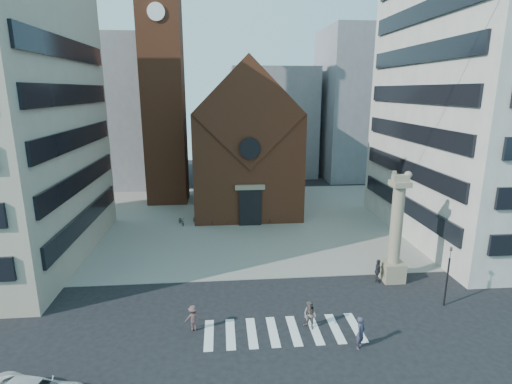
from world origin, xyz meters
TOP-DOWN VIEW (x-y plane):
  - ground at (0.00, 0.00)m, footprint 120.00×120.00m
  - piazza at (0.00, 19.00)m, footprint 46.00×30.00m
  - zebra_crossing at (0.55, -3.00)m, footprint 10.20×3.20m
  - church at (0.00, 25.04)m, footprint 12.00×16.65m
  - campanile at (-10.00, 28.00)m, footprint 5.50×5.50m
  - building_right at (24.00, 12.00)m, footprint 18.00×22.00m
  - bg_block_left at (-20.00, 40.00)m, footprint 16.00×14.00m
  - bg_block_mid at (6.00, 45.00)m, footprint 14.00×12.00m
  - bg_block_right at (22.00, 42.00)m, footprint 16.00×14.00m
  - lion_column at (10.01, 3.00)m, footprint 1.63×1.60m
  - traffic_light at (12.00, -1.00)m, footprint 0.13×0.16m
  - pedestrian_0 at (4.66, -4.99)m, footprint 0.83×0.82m
  - pedestrian_1 at (2.21, -2.83)m, footprint 1.11×1.11m
  - pedestrian_2 at (8.74, 2.76)m, footprint 0.83×1.18m
  - pedestrian_3 at (-4.93, -2.38)m, footprint 1.11×0.69m
  - scooter_0 at (-7.50, 17.68)m, footprint 1.20×1.81m
  - scooter_1 at (-5.94, 17.68)m, footprint 1.06×1.71m
  - scooter_2 at (-4.37, 17.68)m, footprint 1.20×1.81m
  - scooter_3 at (-2.81, 17.68)m, footprint 1.06×1.71m
  - scooter_4 at (-1.24, 17.68)m, footprint 1.20×1.81m
  - scooter_5 at (0.33, 17.68)m, footprint 1.06×1.71m
  - scooter_6 at (1.89, 17.68)m, footprint 1.20×1.81m

SIDE VIEW (x-z plane):
  - ground at x=0.00m, z-range 0.00..0.00m
  - zebra_crossing at x=0.55m, z-range 0.00..0.01m
  - piazza at x=0.00m, z-range 0.00..0.05m
  - scooter_0 at x=-7.50m, z-range 0.05..0.95m
  - scooter_2 at x=-4.37m, z-range 0.05..0.95m
  - scooter_4 at x=-1.24m, z-range 0.05..0.95m
  - scooter_6 at x=1.89m, z-range 0.05..0.95m
  - scooter_1 at x=-5.94m, z-range 0.05..1.05m
  - scooter_3 at x=-2.81m, z-range 0.05..1.05m
  - scooter_5 at x=0.33m, z-range 0.05..1.05m
  - pedestrian_3 at x=-4.93m, z-range 0.00..1.65m
  - pedestrian_1 at x=2.21m, z-range 0.00..1.81m
  - pedestrian_2 at x=8.74m, z-range 0.00..1.85m
  - pedestrian_0 at x=4.66m, z-range 0.00..1.93m
  - traffic_light at x=12.00m, z-range 0.14..4.44m
  - lion_column at x=10.01m, z-range -0.88..7.79m
  - church at x=0.00m, z-range -1.02..16.98m
  - bg_block_mid at x=6.00m, z-range 0.00..18.00m
  - bg_block_left at x=-20.00m, z-range 0.00..22.00m
  - bg_block_right at x=22.00m, z-range 0.00..24.00m
  - campanile at x=-10.00m, z-range 0.14..31.34m
  - building_right at x=24.00m, z-range 0.00..32.00m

